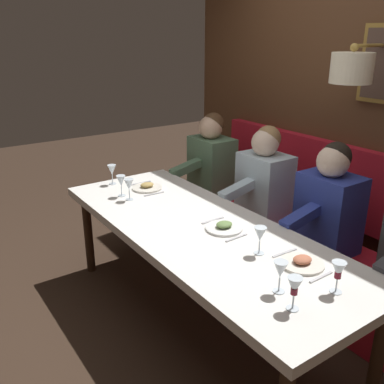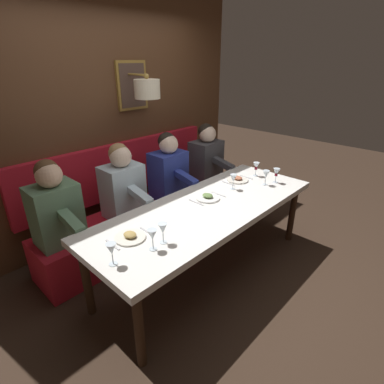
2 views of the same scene
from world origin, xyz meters
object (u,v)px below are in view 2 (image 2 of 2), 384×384
Objects in this scene: wine_glass_4 at (266,175)px; wine_glass_1 at (233,179)px; dining_table at (208,212)px; diner_middle at (123,184)px; diner_near at (169,168)px; diner_nearest at (206,156)px; wine_glass_5 at (276,173)px; wine_glass_0 at (256,166)px; wine_glass_2 at (112,250)px; wine_glass_6 at (163,229)px; wine_glass_3 at (152,235)px; diner_far at (55,206)px.

wine_glass_1 is at bearing 61.09° from wine_glass_4.
diner_middle is at bearing 20.92° from dining_table.
diner_near is at bearing -19.42° from dining_table.
diner_nearest is 0.68m from diner_near.
wine_glass_5 is at bearing -129.22° from diner_middle.
diner_middle reaches higher than wine_glass_0.
wine_glass_1 is (-0.82, -0.17, 0.04)m from diner_near.
wine_glass_2 is 0.41m from wine_glass_6.
diner_middle is at bearing -19.20° from wine_glass_6.
wine_glass_1 is 1.00× the size of wine_glass_4.
diner_nearest reaches higher than wine_glass_2.
wine_glass_6 is at bearing 91.26° from wine_glass_4.
wine_glass_6 is at bearing 98.74° from wine_glass_0.
wine_glass_6 is (-1.04, 1.01, 0.04)m from diner_near.
diner_nearest is 2.08m from wine_glass_3.
diner_nearest is 1.00× the size of diner_middle.
diner_middle is 4.82× the size of wine_glass_0.
wine_glass_0 is 0.27m from wine_glass_5.
diner_near is 4.82× the size of wine_glass_4.
dining_table is 3.07× the size of diner_middle.
diner_far is at bearing 13.06° from wine_glass_3.
diner_far is at bearing -3.11° from wine_glass_2.
wine_glass_3 is (-1.05, 0.47, 0.04)m from diner_middle.
wine_glass_4 is 1.00× the size of wine_glass_5.
wine_glass_4 is at bearing -118.25° from diner_far.
diner_far reaches higher than wine_glass_4.
diner_near is 1.45m from wine_glass_6.
diner_far is 0.99m from wine_glass_2.
wine_glass_4 and wine_glass_5 have the same top height.
wine_glass_3 is 0.11m from wine_glass_6.
wine_glass_1 is 1.31m from wine_glass_3.
diner_nearest is at bearing -90.00° from diner_near.
wine_glass_5 is at bearing 177.63° from diner_nearest.
dining_table is at bearing -130.04° from diner_far.
wine_glass_6 is at bearing 121.45° from diner_nearest.
wine_glass_3 is (-0.27, 1.78, 0.00)m from wine_glass_0.
wine_glass_5 is (-1.05, -2.00, 0.04)m from diner_far.
diner_nearest is 0.78m from wine_glass_0.
diner_middle is at bearing -37.83° from wine_glass_2.
wine_glass_6 is at bearing 135.76° from diner_near.
diner_far reaches higher than wine_glass_3.
wine_glass_1 is at bearing -118.10° from diner_far.
wine_glass_1 is (-0.04, 0.50, 0.00)m from wine_glass_0.
diner_middle is 4.82× the size of wine_glass_4.
diner_nearest is at bearing -2.37° from wine_glass_5.
diner_near is 1.23m from wine_glass_5.
wine_glass_1 is at bearing 63.46° from wine_glass_5.
wine_glass_3 is at bearing 96.26° from wine_glass_6.
wine_glass_4 is at bearing 144.43° from wine_glass_0.
diner_far is at bearing 61.90° from wine_glass_1.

